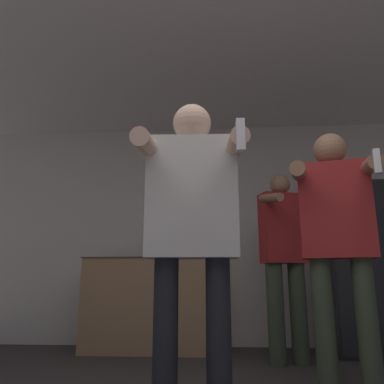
{
  "coord_description": "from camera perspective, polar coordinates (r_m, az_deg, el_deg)",
  "views": [
    {
      "loc": [
        0.11,
        -1.03,
        0.7
      ],
      "look_at": [
        -0.02,
        0.81,
        1.14
      ],
      "focal_mm": 35.0,
      "sensor_mm": 36.0,
      "label": 1
    }
  ],
  "objects": [
    {
      "name": "person_man_side",
      "position": [
        2.61,
        21.27,
        -5.49
      ],
      "size": [
        0.61,
        0.61,
        1.69
      ],
      "color": "#38422D",
      "rests_on": "ground_plane"
    },
    {
      "name": "bottle_clear_vodka",
      "position": [
        4.18,
        -6.4,
        -8.45
      ],
      "size": [
        0.07,
        0.07,
        0.3
      ],
      "color": "silver",
      "rests_on": "counter"
    },
    {
      "name": "person_woman_foreground",
      "position": [
        1.85,
        0.0,
        -4.56
      ],
      "size": [
        0.53,
        0.49,
        1.61
      ],
      "color": "black",
      "rests_on": "ground_plane"
    },
    {
      "name": "ceiling_slab",
      "position": [
        3.29,
        1.56,
        21.39
      ],
      "size": [
        7.0,
        3.85,
        0.05
      ],
      "color": "silver",
      "rests_on": "wall_back"
    },
    {
      "name": "bottle_red_label",
      "position": [
        4.11,
        2.45,
        -8.72
      ],
      "size": [
        0.08,
        0.08,
        0.26
      ],
      "color": "black",
      "rests_on": "counter"
    },
    {
      "name": "bottle_short_whiskey",
      "position": [
        4.13,
        -1.94,
        -8.72
      ],
      "size": [
        0.08,
        0.08,
        0.26
      ],
      "color": "black",
      "rests_on": "counter"
    },
    {
      "name": "refrigerator",
      "position": [
        4.25,
        23.58,
        -10.44
      ],
      "size": [
        0.63,
        0.73,
        1.68
      ],
      "color": "#262628",
      "rests_on": "ground_plane"
    },
    {
      "name": "wall_back",
      "position": [
        4.43,
        2.63,
        -5.93
      ],
      "size": [
        7.0,
        0.06,
        2.55
      ],
      "color": "beige",
      "rests_on": "ground_plane"
    },
    {
      "name": "person_spectator_back",
      "position": [
        3.55,
        13.9,
        -9.25
      ],
      "size": [
        0.54,
        0.57,
        1.69
      ],
      "color": "#38422D",
      "rests_on": "ground_plane"
    },
    {
      "name": "counter",
      "position": [
        4.13,
        -6.12,
        -16.53
      ],
      "size": [
        1.38,
        0.63,
        0.94
      ],
      "color": "#997551",
      "rests_on": "ground_plane"
    }
  ]
}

